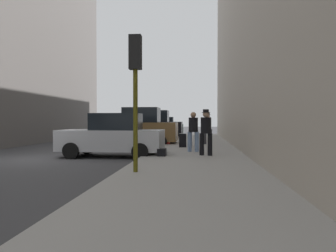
{
  "coord_description": "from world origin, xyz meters",
  "views": [
    {
      "loc": [
        6.15,
        -12.05,
        1.53
      ],
      "look_at": [
        4.39,
        6.99,
        1.16
      ],
      "focal_mm": 35.0,
      "sensor_mm": 36.0,
      "label": 1
    }
  ],
  "objects_px": {
    "parked_silver_sedan": "(113,136)",
    "fire_hydrant": "(168,138)",
    "pedestrian_with_beanie": "(208,127)",
    "traffic_light": "(135,73)",
    "parked_dark_green_sedan": "(162,127)",
    "rolling_suitcase": "(183,140)",
    "pedestrian_in_jeans": "(193,130)",
    "duffel_bag": "(162,152)",
    "parked_black_suv": "(153,126)",
    "parked_bronze_suv": "(139,128)",
    "pedestrian_with_fedora": "(206,130)",
    "pedestrian_in_red_jacket": "(193,128)"
  },
  "relations": [
    {
      "from": "parked_silver_sedan",
      "to": "fire_hydrant",
      "type": "height_order",
      "value": "parked_silver_sedan"
    },
    {
      "from": "pedestrian_with_beanie",
      "to": "traffic_light",
      "type": "bearing_deg",
      "value": -102.25
    },
    {
      "from": "parked_dark_green_sedan",
      "to": "rolling_suitcase",
      "type": "bearing_deg",
      "value": -79.8
    },
    {
      "from": "rolling_suitcase",
      "to": "traffic_light",
      "type": "bearing_deg",
      "value": -96.2
    },
    {
      "from": "pedestrian_in_jeans",
      "to": "duffel_bag",
      "type": "bearing_deg",
      "value": -123.18
    },
    {
      "from": "parked_black_suv",
      "to": "fire_hydrant",
      "type": "height_order",
      "value": "parked_black_suv"
    },
    {
      "from": "parked_silver_sedan",
      "to": "parked_bronze_suv",
      "type": "xyz_separation_m",
      "value": [
        -0.0,
        6.02,
        0.18
      ]
    },
    {
      "from": "parked_black_suv",
      "to": "pedestrian_with_fedora",
      "type": "relative_size",
      "value": 2.59
    },
    {
      "from": "traffic_light",
      "to": "rolling_suitcase",
      "type": "bearing_deg",
      "value": 83.8
    },
    {
      "from": "parked_black_suv",
      "to": "fire_hydrant",
      "type": "relative_size",
      "value": 6.55
    },
    {
      "from": "pedestrian_in_jeans",
      "to": "rolling_suitcase",
      "type": "height_order",
      "value": "pedestrian_in_jeans"
    },
    {
      "from": "parked_dark_green_sedan",
      "to": "pedestrian_with_beanie",
      "type": "height_order",
      "value": "pedestrian_with_beanie"
    },
    {
      "from": "parked_silver_sedan",
      "to": "pedestrian_with_beanie",
      "type": "height_order",
      "value": "pedestrian_with_beanie"
    },
    {
      "from": "rolling_suitcase",
      "to": "pedestrian_in_red_jacket",
      "type": "bearing_deg",
      "value": 50.74
    },
    {
      "from": "parked_silver_sedan",
      "to": "pedestrian_with_fedora",
      "type": "xyz_separation_m",
      "value": [
        3.8,
        -0.52,
        0.29
      ]
    },
    {
      "from": "duffel_bag",
      "to": "traffic_light",
      "type": "bearing_deg",
      "value": -94.02
    },
    {
      "from": "parked_silver_sedan",
      "to": "traffic_light",
      "type": "distance_m",
      "value": 5.38
    },
    {
      "from": "pedestrian_with_beanie",
      "to": "duffel_bag",
      "type": "xyz_separation_m",
      "value": [
        -1.91,
        -6.22,
        -0.85
      ]
    },
    {
      "from": "pedestrian_in_jeans",
      "to": "rolling_suitcase",
      "type": "distance_m",
      "value": 2.52
    },
    {
      "from": "parked_black_suv",
      "to": "fire_hydrant",
      "type": "bearing_deg",
      "value": -75.22
    },
    {
      "from": "parked_dark_green_sedan",
      "to": "duffel_bag",
      "type": "distance_m",
      "value": 19.42
    },
    {
      "from": "parked_silver_sedan",
      "to": "pedestrian_with_beanie",
      "type": "xyz_separation_m",
      "value": [
        4.04,
        5.39,
        0.29
      ]
    },
    {
      "from": "rolling_suitcase",
      "to": "parked_dark_green_sedan",
      "type": "bearing_deg",
      "value": 100.2
    },
    {
      "from": "pedestrian_with_fedora",
      "to": "duffel_bag",
      "type": "relative_size",
      "value": 4.04
    },
    {
      "from": "parked_dark_green_sedan",
      "to": "pedestrian_with_beanie",
      "type": "xyz_separation_m",
      "value": [
        4.04,
        -13.08,
        0.29
      ]
    },
    {
      "from": "pedestrian_in_jeans",
      "to": "duffel_bag",
      "type": "relative_size",
      "value": 3.89
    },
    {
      "from": "rolling_suitcase",
      "to": "parked_black_suv",
      "type": "bearing_deg",
      "value": 107.34
    },
    {
      "from": "fire_hydrant",
      "to": "duffel_bag",
      "type": "distance_m",
      "value": 6.06
    },
    {
      "from": "parked_silver_sedan",
      "to": "parked_dark_green_sedan",
      "type": "distance_m",
      "value": 18.47
    },
    {
      "from": "parked_silver_sedan",
      "to": "parked_dark_green_sedan",
      "type": "xyz_separation_m",
      "value": [
        -0.0,
        18.47,
        0.0
      ]
    },
    {
      "from": "parked_bronze_suv",
      "to": "pedestrian_in_red_jacket",
      "type": "distance_m",
      "value": 3.84
    },
    {
      "from": "parked_silver_sedan",
      "to": "fire_hydrant",
      "type": "xyz_separation_m",
      "value": [
        1.8,
        5.22,
        -0.35
      ]
    },
    {
      "from": "parked_bronze_suv",
      "to": "fire_hydrant",
      "type": "xyz_separation_m",
      "value": [
        1.8,
        -0.8,
        -0.54
      ]
    },
    {
      "from": "fire_hydrant",
      "to": "pedestrian_with_fedora",
      "type": "height_order",
      "value": "pedestrian_with_fedora"
    },
    {
      "from": "pedestrian_in_red_jacket",
      "to": "duffel_bag",
      "type": "xyz_separation_m",
      "value": [
        -1.12,
        -4.8,
        -0.81
      ]
    },
    {
      "from": "parked_black_suv",
      "to": "rolling_suitcase",
      "type": "height_order",
      "value": "parked_black_suv"
    },
    {
      "from": "pedestrian_in_jeans",
      "to": "pedestrian_with_beanie",
      "type": "bearing_deg",
      "value": 80.42
    },
    {
      "from": "pedestrian_with_beanie",
      "to": "parked_silver_sedan",
      "type": "bearing_deg",
      "value": -126.86
    },
    {
      "from": "parked_dark_green_sedan",
      "to": "duffel_bag",
      "type": "relative_size",
      "value": 9.63
    },
    {
      "from": "fire_hydrant",
      "to": "traffic_light",
      "type": "bearing_deg",
      "value": -89.71
    },
    {
      "from": "traffic_light",
      "to": "parked_black_suv",
      "type": "bearing_deg",
      "value": 96.32
    },
    {
      "from": "traffic_light",
      "to": "rolling_suitcase",
      "type": "height_order",
      "value": "traffic_light"
    },
    {
      "from": "pedestrian_with_fedora",
      "to": "rolling_suitcase",
      "type": "distance_m",
      "value": 4.05
    },
    {
      "from": "parked_silver_sedan",
      "to": "parked_dark_green_sedan",
      "type": "relative_size",
      "value": 1.0
    },
    {
      "from": "traffic_light",
      "to": "pedestrian_in_red_jacket",
      "type": "distance_m",
      "value": 8.91
    },
    {
      "from": "parked_silver_sedan",
      "to": "pedestrian_in_jeans",
      "type": "distance_m",
      "value": 3.44
    },
    {
      "from": "parked_black_suv",
      "to": "traffic_light",
      "type": "height_order",
      "value": "traffic_light"
    },
    {
      "from": "pedestrian_in_jeans",
      "to": "duffel_bag",
      "type": "xyz_separation_m",
      "value": [
        -1.17,
        -1.78,
        -0.81
      ]
    },
    {
      "from": "pedestrian_in_red_jacket",
      "to": "pedestrian_with_beanie",
      "type": "xyz_separation_m",
      "value": [
        0.79,
        1.41,
        0.03
      ]
    },
    {
      "from": "duffel_bag",
      "to": "fire_hydrant",
      "type": "bearing_deg",
      "value": 93.03
    }
  ]
}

